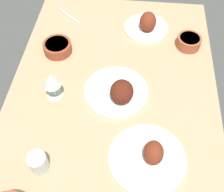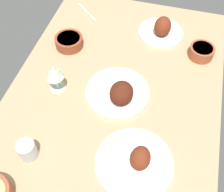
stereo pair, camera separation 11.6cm
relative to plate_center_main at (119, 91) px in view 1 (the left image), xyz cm
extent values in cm
cube|color=tan|center=(-2.00, 2.57, -4.87)|extent=(140.00, 90.00, 4.00)
cylinder|color=white|center=(1.40, 1.10, -2.07)|extent=(27.34, 27.34, 1.60)
ellipsoid|color=#511E11|center=(-1.82, -1.43, 2.69)|extent=(11.06, 9.67, 8.60)
cylinder|color=white|center=(-28.10, -12.82, -2.07)|extent=(28.25, 28.25, 1.60)
ellipsoid|color=maroon|center=(-27.61, -14.61, 2.52)|extent=(8.77, 7.12, 8.25)
cylinder|color=white|center=(43.86, -10.55, -2.07)|extent=(22.58, 22.58, 1.60)
ellipsoid|color=maroon|center=(42.72, -11.07, 3.13)|extent=(9.80, 8.24, 9.57)
cylinder|color=brown|center=(23.75, 31.22, -0.32)|extent=(13.47, 13.47, 5.09)
cylinder|color=brown|center=(23.75, 31.22, 1.72)|extent=(11.05, 11.05, 1.00)
cylinder|color=#A35133|center=(33.47, -31.33, -0.15)|extent=(11.58, 11.58, 5.43)
cylinder|color=white|center=(33.47, -31.33, 2.06)|extent=(9.49, 9.49, 1.00)
cylinder|color=silver|center=(-2.64, 26.90, -2.62)|extent=(7.00, 7.00, 0.50)
cylinder|color=silver|center=(-2.64, 26.90, 1.13)|extent=(1.00, 1.00, 7.00)
cone|color=silver|center=(-2.64, 26.90, 7.88)|extent=(7.60, 7.60, 6.50)
cylinder|color=beige|center=(-2.64, 26.90, 6.43)|extent=(4.18, 4.18, 2.80)
cylinder|color=silver|center=(-34.60, 25.19, 1.03)|extent=(6.70, 6.70, 7.80)
cube|color=silver|center=(50.07, 30.91, -2.47)|extent=(12.71, 14.45, 0.80)
camera|label=1|loc=(-70.59, -4.16, 92.89)|focal=44.66mm
camera|label=2|loc=(-68.48, -15.59, 92.89)|focal=44.66mm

